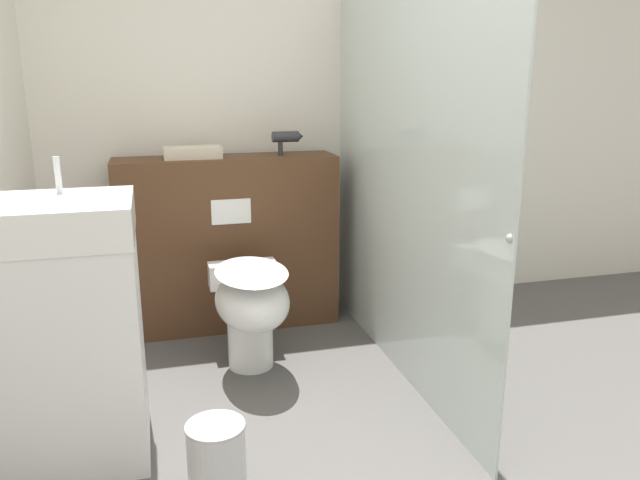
% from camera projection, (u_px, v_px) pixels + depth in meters
% --- Properties ---
extents(wall_back, '(8.00, 0.06, 2.50)m').
position_uv_depth(wall_back, '(279.00, 112.00, 3.80)').
color(wall_back, silver).
rests_on(wall_back, ground_plane).
extents(partition_panel, '(1.27, 0.33, 1.02)m').
position_uv_depth(partition_panel, '(229.00, 243.00, 3.68)').
color(partition_panel, '#51331E').
rests_on(partition_panel, ground_plane).
extents(shower_glass, '(0.04, 2.00, 1.95)m').
position_uv_depth(shower_glass, '(402.00, 182.00, 3.01)').
color(shower_glass, silver).
rests_on(shower_glass, ground_plane).
extents(toilet, '(0.36, 0.65, 0.55)m').
position_uv_depth(toilet, '(251.00, 305.00, 3.13)').
color(toilet, white).
rests_on(toilet, ground_plane).
extents(sink_vanity, '(0.53, 0.49, 1.18)m').
position_uv_depth(sink_vanity, '(70.00, 333.00, 2.38)').
color(sink_vanity, white).
rests_on(sink_vanity, ground_plane).
extents(hair_drier, '(0.18, 0.06, 0.14)m').
position_uv_depth(hair_drier, '(287.00, 138.00, 3.60)').
color(hair_drier, '#2D2D33').
rests_on(hair_drier, partition_panel).
extents(folded_towel, '(0.32, 0.16, 0.06)m').
position_uv_depth(folded_towel, '(193.00, 153.00, 3.48)').
color(folded_towel, beige).
rests_on(folded_towel, partition_panel).
extents(waste_bin, '(0.21, 0.21, 0.27)m').
position_uv_depth(waste_bin, '(217.00, 458.00, 2.24)').
color(waste_bin, silver).
rests_on(waste_bin, ground_plane).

